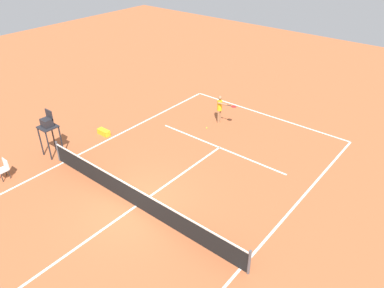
{
  "coord_description": "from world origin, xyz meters",
  "views": [
    {
      "loc": [
        -9.26,
        7.71,
        10.2
      ],
      "look_at": [
        0.5,
        -4.3,
        0.8
      ],
      "focal_mm": 34.73,
      "sensor_mm": 36.0,
      "label": 1
    }
  ],
  "objects": [
    {
      "name": "ground_plane",
      "position": [
        0.0,
        0.0,
        0.0
      ],
      "size": [
        60.0,
        60.0,
        0.0
      ],
      "primitive_type": "plane",
      "color": "#AD5933"
    },
    {
      "name": "court_lines",
      "position": [
        0.0,
        0.0,
        0.0
      ],
      "size": [
        10.34,
        21.74,
        0.01
      ],
      "color": "white",
      "rests_on": "ground"
    },
    {
      "name": "tennis_net",
      "position": [
        0.0,
        0.0,
        0.5
      ],
      "size": [
        10.94,
        0.1,
        1.07
      ],
      "color": "#4C4C51",
      "rests_on": "ground"
    },
    {
      "name": "player_serving",
      "position": [
        1.61,
        -8.24,
        0.99
      ],
      "size": [
        1.29,
        0.46,
        1.67
      ],
      "rotation": [
        0.0,
        0.0,
        1.72
      ],
      "color": "#9E704C",
      "rests_on": "ground"
    },
    {
      "name": "tennis_ball",
      "position": [
        1.75,
        -7.17,
        0.03
      ],
      "size": [
        0.07,
        0.07,
        0.07
      ],
      "primitive_type": "sphere",
      "color": "#CCE033",
      "rests_on": "ground"
    },
    {
      "name": "umpire_chair",
      "position": [
        6.13,
        -0.15,
        1.61
      ],
      "size": [
        0.8,
        0.8,
        2.41
      ],
      "color": "#232328",
      "rests_on": "ground"
    },
    {
      "name": "courtside_chair_near",
      "position": [
        6.07,
        2.4,
        0.53
      ],
      "size": [
        0.44,
        0.46,
        0.95
      ],
      "color": "#262626",
      "rests_on": "ground"
    },
    {
      "name": "equipment_bag",
      "position": [
        5.74,
        -3.04,
        0.15
      ],
      "size": [
        0.76,
        0.32,
        0.3
      ],
      "primitive_type": "cube",
      "color": "yellow",
      "rests_on": "ground"
    }
  ]
}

